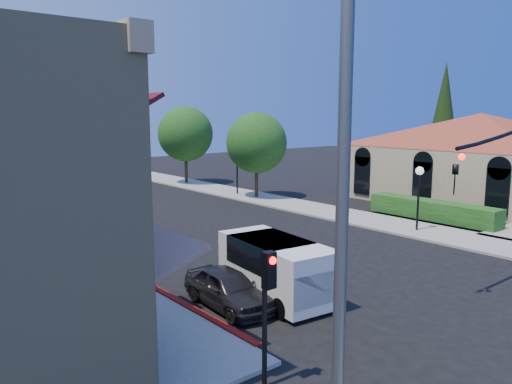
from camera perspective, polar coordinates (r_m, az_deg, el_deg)
ground at (r=17.74m, az=25.02°, el=-12.98°), size 120.00×120.00×0.00m
sidewalk_right at (r=41.82m, az=-4.39°, el=0.26°), size 3.50×50.00×0.12m
curb_red_strip at (r=18.06m, az=-10.13°, el=-11.86°), size 0.25×10.00×0.06m
mission_building at (r=41.44m, az=24.14°, el=4.56°), size 30.12×30.12×6.40m
hedge at (r=31.75m, az=19.47°, el=-3.13°), size 1.40×8.00×1.10m
conifer_far at (r=49.72m, az=20.67°, el=8.39°), size 3.20×3.20×11.00m
street_tree_a at (r=37.47m, az=0.05°, el=5.64°), size 4.56×4.56×6.48m
street_tree_b at (r=45.58m, az=-8.07°, el=6.59°), size 4.94×4.94×7.02m
secondary_signal at (r=11.57m, az=1.30°, el=-11.59°), size 0.28×0.42×3.32m
cobra_streetlight at (r=7.71m, az=11.59°, el=0.49°), size 3.60×0.25×9.31m
lamppost_left_near at (r=16.58m, az=-15.21°, el=-4.05°), size 0.44×0.44×3.57m
lamppost_left_far at (r=29.73m, az=-26.53°, el=0.99°), size 0.44×0.44×3.57m
lamppost_right_near at (r=28.08m, az=18.14°, el=1.07°), size 0.44×0.44×3.57m
lamppost_right_far at (r=38.95m, az=-2.18°, el=3.61°), size 0.44×0.44×3.57m
white_van at (r=17.42m, az=2.40°, el=-8.37°), size 2.55×4.84×2.05m
parked_car_a at (r=16.84m, az=-3.23°, el=-10.92°), size 1.78×3.92×1.31m
parked_car_b at (r=27.85m, az=-20.19°, el=-3.44°), size 1.41×4.00×1.31m
parked_car_c at (r=30.04m, az=-21.56°, el=-2.67°), size 2.19×4.57×1.29m
parked_car_d at (r=34.50m, az=-23.72°, el=-1.40°), size 2.05×4.44×1.23m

